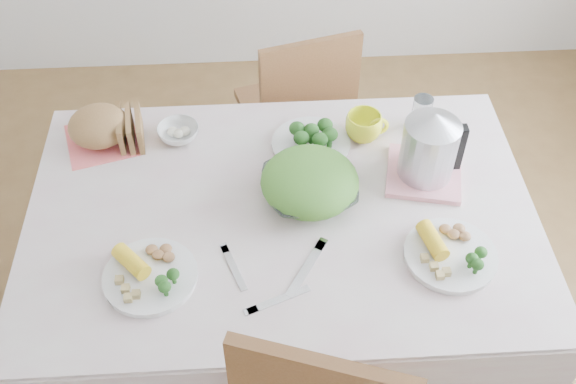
{
  "coord_description": "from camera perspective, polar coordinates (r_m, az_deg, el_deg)",
  "views": [
    {
      "loc": [
        -0.06,
        -1.31,
        2.25
      ],
      "look_at": [
        0.02,
        0.02,
        0.82
      ],
      "focal_mm": 42.0,
      "sensor_mm": 36.0,
      "label": 1
    }
  ],
  "objects": [
    {
      "name": "floor",
      "position": [
        2.61,
        -0.42,
        -12.75
      ],
      "size": [
        3.6,
        3.6,
        0.0
      ],
      "primitive_type": "plane",
      "color": "brown",
      "rests_on": "ground"
    },
    {
      "name": "dining_table",
      "position": [
        2.29,
        -0.47,
        -8.01
      ],
      "size": [
        1.4,
        0.9,
        0.75
      ],
      "primitive_type": "cube",
      "color": "brown",
      "rests_on": "floor"
    },
    {
      "name": "tablecloth",
      "position": [
        1.99,
        -0.54,
        -1.7
      ],
      "size": [
        1.5,
        1.0,
        0.01
      ],
      "primitive_type": "cube",
      "color": "beige",
      "rests_on": "dining_table"
    },
    {
      "name": "chair_far",
      "position": [
        2.8,
        0.49,
        7.37
      ],
      "size": [
        0.5,
        0.5,
        0.89
      ],
      "primitive_type": "cube",
      "rotation": [
        0.0,
        0.0,
        3.41
      ],
      "color": "brown",
      "rests_on": "floor"
    },
    {
      "name": "salad_bowl",
      "position": [
        2.0,
        1.83,
        0.28
      ],
      "size": [
        0.32,
        0.32,
        0.07
      ],
      "primitive_type": "imported",
      "rotation": [
        0.0,
        0.0,
        0.19
      ],
      "color": "white",
      "rests_on": "tablecloth"
    },
    {
      "name": "dinner_plate_left",
      "position": [
        1.86,
        -11.57,
        -7.05
      ],
      "size": [
        0.33,
        0.33,
        0.02
      ],
      "primitive_type": "cylinder",
      "rotation": [
        0.0,
        0.0,
        0.39
      ],
      "color": "white",
      "rests_on": "tablecloth"
    },
    {
      "name": "dinner_plate_right",
      "position": [
        1.92,
        13.57,
        -5.24
      ],
      "size": [
        0.28,
        0.28,
        0.02
      ],
      "primitive_type": "cylinder",
      "rotation": [
        0.0,
        0.0,
        -0.09
      ],
      "color": "white",
      "rests_on": "tablecloth"
    },
    {
      "name": "broccoli_plate",
      "position": [
        2.17,
        1.95,
        4.01
      ],
      "size": [
        0.33,
        0.33,
        0.02
      ],
      "primitive_type": "cylinder",
      "rotation": [
        0.0,
        0.0,
        0.37
      ],
      "color": "beige",
      "rests_on": "tablecloth"
    },
    {
      "name": "napkin",
      "position": [
        2.28,
        -15.42,
        4.27
      ],
      "size": [
        0.27,
        0.27,
        0.0
      ],
      "primitive_type": "cube",
      "rotation": [
        0.0,
        0.0,
        0.28
      ],
      "color": "#F46765",
      "rests_on": "tablecloth"
    },
    {
      "name": "bread_loaf",
      "position": [
        2.24,
        -15.7,
        5.32
      ],
      "size": [
        0.2,
        0.19,
        0.12
      ],
      "primitive_type": "ellipsoid",
      "rotation": [
        0.0,
        0.0,
        -0.01
      ],
      "color": "brown",
      "rests_on": "napkin"
    },
    {
      "name": "fruit_bowl",
      "position": [
        2.22,
        -9.26,
        4.99
      ],
      "size": [
        0.17,
        0.17,
        0.04
      ],
      "primitive_type": "imported",
      "rotation": [
        0.0,
        0.0,
        0.3
      ],
      "color": "white",
      "rests_on": "tablecloth"
    },
    {
      "name": "yellow_mug",
      "position": [
        2.19,
        6.41,
        5.5
      ],
      "size": [
        0.13,
        0.13,
        0.09
      ],
      "primitive_type": "imported",
      "rotation": [
        0.0,
        0.0,
        0.06
      ],
      "color": "#F8FC27",
      "rests_on": "tablecloth"
    },
    {
      "name": "glass_tumbler",
      "position": [
        2.24,
        11.23,
        6.6
      ],
      "size": [
        0.08,
        0.08,
        0.12
      ],
      "primitive_type": "cylinder",
      "rotation": [
        0.0,
        0.0,
        0.21
      ],
      "color": "white",
      "rests_on": "tablecloth"
    },
    {
      "name": "pink_tray",
      "position": [
        2.12,
        11.41,
        1.53
      ],
      "size": [
        0.27,
        0.27,
        0.02
      ],
      "primitive_type": "cube",
      "rotation": [
        0.0,
        0.0,
        -0.22
      ],
      "color": "pink",
      "rests_on": "tablecloth"
    },
    {
      "name": "electric_kettle",
      "position": [
        2.04,
        11.87,
        3.75
      ],
      "size": [
        0.19,
        0.19,
        0.23
      ],
      "primitive_type": "cylinder",
      "rotation": [
        0.0,
        0.0,
        -0.15
      ],
      "color": "#B2B5BA",
      "rests_on": "pink_tray"
    },
    {
      "name": "fork_left",
      "position": [
        1.86,
        -4.62,
        -6.4
      ],
      "size": [
        0.07,
        0.16,
        0.0
      ],
      "primitive_type": "cube",
      "rotation": [
        0.0,
        0.0,
        0.35
      ],
      "color": "silver",
      "rests_on": "tablecloth"
    },
    {
      "name": "fork_right",
      "position": [
        1.85,
        1.56,
        -6.48
      ],
      "size": [
        0.13,
        0.19,
        0.0
      ],
      "primitive_type": "cube",
      "rotation": [
        0.0,
        0.0,
        -0.54
      ],
      "color": "silver",
      "rests_on": "tablecloth"
    },
    {
      "name": "knife",
      "position": [
        1.79,
        -0.8,
        -9.1
      ],
      "size": [
        0.17,
        0.09,
        0.0
      ],
      "primitive_type": "cube",
      "rotation": [
        0.0,
        0.0,
        1.95
      ],
      "color": "silver",
      "rests_on": "tablecloth"
    }
  ]
}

